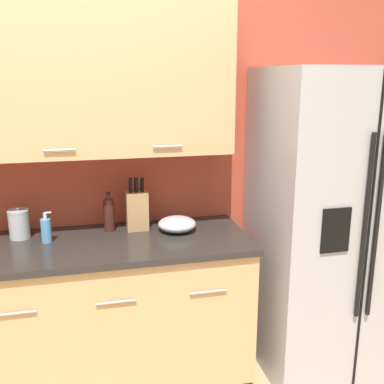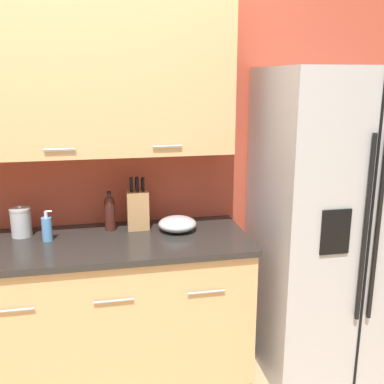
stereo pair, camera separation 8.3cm
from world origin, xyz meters
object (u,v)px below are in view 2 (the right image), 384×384
Objects in this scene: soap_dispenser at (47,229)px; steel_canister at (21,222)px; oil_bottle at (110,212)px; mixing_bowl at (177,224)px; refrigerator at (334,225)px; knife_block at (138,209)px.

soap_dispenser is 0.96× the size of steel_canister.
oil_bottle is 1.05× the size of mixing_bowl.
oil_bottle reaches higher than steel_canister.
soap_dispenser is 0.37m from oil_bottle.
soap_dispenser is 0.73m from mixing_bowl.
soap_dispenser is at bearing -34.99° from steel_canister.
refrigerator is 1.84m from steel_canister.
steel_canister reaches higher than soap_dispenser.
refrigerator reaches higher than knife_block.
mixing_bowl is (-0.94, 0.12, 0.03)m from refrigerator.
knife_block is 1.86× the size of soap_dispenser.
knife_block is 1.37× the size of oil_bottle.
oil_bottle is at bearing 170.69° from refrigerator.
refrigerator is 1.67m from soap_dispenser.
oil_bottle is 0.40m from mixing_bowl.
mixing_bowl is at bearing 172.63° from refrigerator.
soap_dispenser is at bearing -161.90° from oil_bottle.
knife_block is 1.43× the size of mixing_bowl.
refrigerator reaches higher than steel_canister.
knife_block is 0.66m from steel_canister.
soap_dispenser is 0.77× the size of mixing_bowl.
oil_bottle is at bearing 0.81° from steel_canister.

